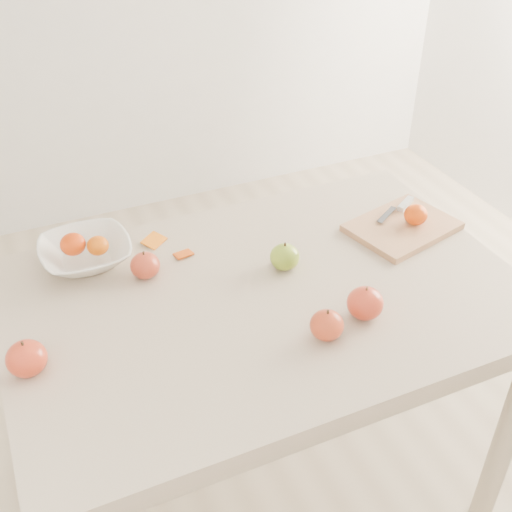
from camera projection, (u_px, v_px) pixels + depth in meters
name	position (u px, v px, depth m)	size (l,w,h in m)	color
ground	(263.00, 485.00, 1.94)	(3.50, 3.50, 0.00)	#C6B293
table	(264.00, 323.00, 1.56)	(1.20, 0.80, 0.75)	#C3B094
cutting_board	(402.00, 227.00, 1.71)	(0.27, 0.20, 0.02)	tan
board_tangerine	(416.00, 215.00, 1.70)	(0.06, 0.06, 0.05)	red
fruit_bowl	(86.00, 253.00, 1.58)	(0.22, 0.22, 0.05)	white
bowl_tangerine_near	(73.00, 244.00, 1.57)	(0.06, 0.06, 0.06)	#CB3707
bowl_tangerine_far	(98.00, 246.00, 1.57)	(0.05, 0.05, 0.05)	#E15107
orange_peel_a	(154.00, 242.00, 1.67)	(0.06, 0.04, 0.00)	orange
orange_peel_b	(183.00, 255.00, 1.62)	(0.04, 0.04, 0.00)	#CF4D0E
paring_knife	(402.00, 206.00, 1.77)	(0.16, 0.09, 0.01)	silver
apple_green	(285.00, 257.00, 1.56)	(0.07, 0.07, 0.07)	#528811
apple_red_d	(27.00, 358.00, 1.27)	(0.08, 0.08, 0.07)	#A10F1C
apple_red_c	(327.00, 325.00, 1.36)	(0.07, 0.07, 0.07)	maroon
apple_red_e	(365.00, 303.00, 1.41)	(0.08, 0.08, 0.07)	maroon
apple_red_a	(145.00, 265.00, 1.53)	(0.07, 0.07, 0.06)	maroon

